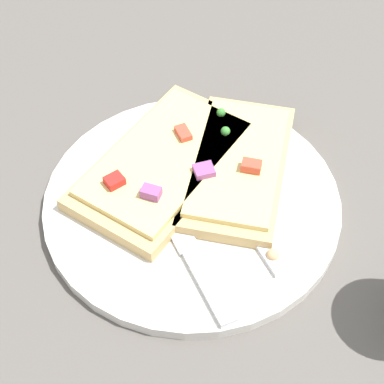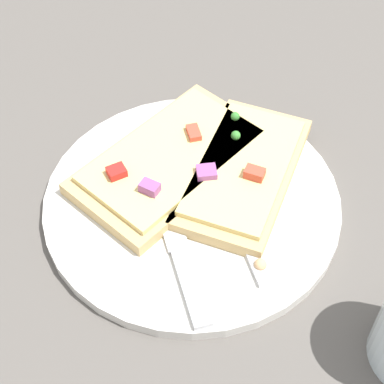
{
  "view_description": "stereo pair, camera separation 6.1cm",
  "coord_description": "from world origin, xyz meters",
  "px_view_note": "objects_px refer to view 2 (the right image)",
  "views": [
    {
      "loc": [
        -0.32,
        -0.23,
        0.49
      ],
      "look_at": [
        0.0,
        0.0,
        0.02
      ],
      "focal_mm": 60.0,
      "sensor_mm": 36.0,
      "label": 1
    },
    {
      "loc": [
        -0.28,
        -0.28,
        0.49
      ],
      "look_at": [
        0.0,
        0.0,
        0.02
      ],
      "focal_mm": 60.0,
      "sensor_mm": 36.0,
      "label": 2
    }
  ],
  "objects_px": {
    "fork": "(225,190)",
    "knife": "(177,243)",
    "plate": "(192,203)",
    "pizza_slice_corner": "(243,171)",
    "pizza_slice_main": "(171,160)"
  },
  "relations": [
    {
      "from": "fork",
      "to": "knife",
      "type": "height_order",
      "value": "knife"
    },
    {
      "from": "plate",
      "to": "pizza_slice_corner",
      "type": "xyz_separation_m",
      "value": [
        0.05,
        -0.02,
        0.02
      ]
    },
    {
      "from": "fork",
      "to": "knife",
      "type": "bearing_deg",
      "value": 127.34
    },
    {
      "from": "knife",
      "to": "pizza_slice_main",
      "type": "height_order",
      "value": "pizza_slice_main"
    },
    {
      "from": "pizza_slice_main",
      "to": "pizza_slice_corner",
      "type": "distance_m",
      "value": 0.07
    },
    {
      "from": "plate",
      "to": "pizza_slice_corner",
      "type": "height_order",
      "value": "pizza_slice_corner"
    },
    {
      "from": "fork",
      "to": "pizza_slice_corner",
      "type": "xyz_separation_m",
      "value": [
        0.03,
        0.0,
        0.01
      ]
    },
    {
      "from": "pizza_slice_main",
      "to": "pizza_slice_corner",
      "type": "height_order",
      "value": "same"
    },
    {
      "from": "fork",
      "to": "pizza_slice_main",
      "type": "xyz_separation_m",
      "value": [
        -0.01,
        0.06,
        0.01
      ]
    },
    {
      "from": "plate",
      "to": "fork",
      "type": "bearing_deg",
      "value": -30.04
    },
    {
      "from": "plate",
      "to": "fork",
      "type": "distance_m",
      "value": 0.03
    },
    {
      "from": "pizza_slice_main",
      "to": "knife",
      "type": "bearing_deg",
      "value": -133.1
    },
    {
      "from": "pizza_slice_corner",
      "to": "fork",
      "type": "bearing_deg",
      "value": -23.17
    },
    {
      "from": "plate",
      "to": "pizza_slice_main",
      "type": "distance_m",
      "value": 0.05
    },
    {
      "from": "plate",
      "to": "fork",
      "type": "xyz_separation_m",
      "value": [
        0.03,
        -0.02,
        0.01
      ]
    }
  ]
}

